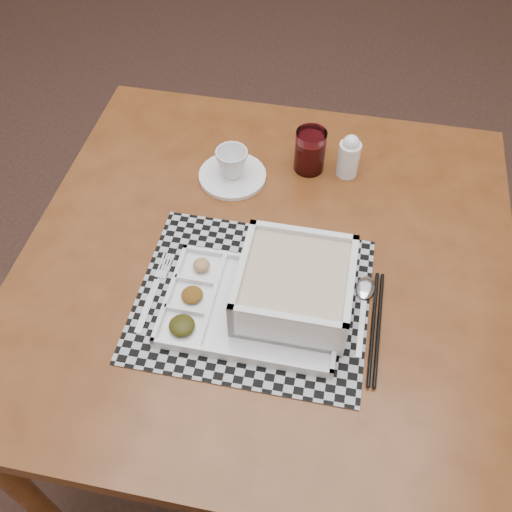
# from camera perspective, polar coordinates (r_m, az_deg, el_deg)

# --- Properties ---
(floor) EXTENTS (5.00, 5.00, 0.00)m
(floor) POSITION_cam_1_polar(r_m,az_deg,el_deg) (2.21, -6.15, 4.35)
(floor) COLOR #301D18
(floor) RESTS_ON ground
(dining_table) EXTENTS (1.07, 1.07, 0.73)m
(dining_table) POSITION_cam_1_polar(r_m,az_deg,el_deg) (1.19, 1.06, -2.27)
(dining_table) COLOR #4C240D
(dining_table) RESTS_ON ground
(placemat) EXTENTS (0.47, 0.41, 0.00)m
(placemat) POSITION_cam_1_polar(r_m,az_deg,el_deg) (1.07, -0.32, -4.29)
(placemat) COLOR #9E9FA6
(placemat) RESTS_ON dining_table
(serving_tray) EXTENTS (0.35, 0.28, 0.10)m
(serving_tray) POSITION_cam_1_polar(r_m,az_deg,el_deg) (1.03, 2.88, -3.57)
(serving_tray) COLOR white
(serving_tray) RESTS_ON placemat
(fork) EXTENTS (0.04, 0.19, 0.00)m
(fork) POSITION_cam_1_polar(r_m,az_deg,el_deg) (1.09, -10.02, -3.36)
(fork) COLOR silver
(fork) RESTS_ON placemat
(spoon) EXTENTS (0.04, 0.18, 0.01)m
(spoon) POSITION_cam_1_polar(r_m,az_deg,el_deg) (1.09, 10.81, -3.72)
(spoon) COLOR silver
(spoon) RESTS_ON placemat
(chopsticks) EXTENTS (0.04, 0.24, 0.01)m
(chopsticks) POSITION_cam_1_polar(r_m,az_deg,el_deg) (1.05, 11.90, -6.95)
(chopsticks) COLOR black
(chopsticks) RESTS_ON placemat
(saucer) EXTENTS (0.15, 0.15, 0.01)m
(saucer) POSITION_cam_1_polar(r_m,az_deg,el_deg) (1.28, -2.37, 8.02)
(saucer) COLOR white
(saucer) RESTS_ON dining_table
(cup) EXTENTS (0.08, 0.08, 0.07)m
(cup) POSITION_cam_1_polar(r_m,az_deg,el_deg) (1.25, -2.42, 9.28)
(cup) COLOR white
(cup) RESTS_ON saucer
(juice_glass) EXTENTS (0.07, 0.07, 0.10)m
(juice_glass) POSITION_cam_1_polar(r_m,az_deg,el_deg) (1.28, 5.41, 10.31)
(juice_glass) COLOR white
(juice_glass) RESTS_ON dining_table
(creamer_bottle) EXTENTS (0.05, 0.05, 0.10)m
(creamer_bottle) POSITION_cam_1_polar(r_m,az_deg,el_deg) (1.28, 9.28, 9.84)
(creamer_bottle) COLOR white
(creamer_bottle) RESTS_ON dining_table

